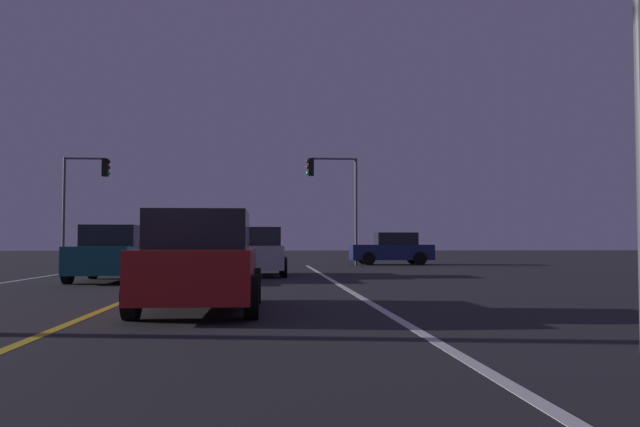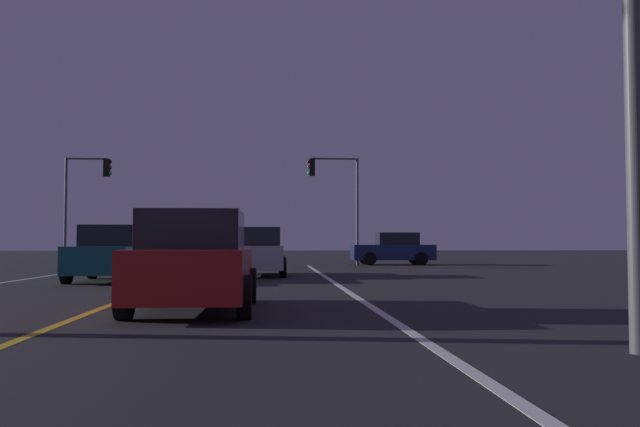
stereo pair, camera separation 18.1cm
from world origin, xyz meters
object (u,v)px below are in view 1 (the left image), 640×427
object	(u,v)px
car_lead_same_lane	(201,263)
traffic_light_near_left	(86,186)
car_crossing_side	(392,249)
traffic_light_near_right	(333,186)
car_oncoming	(112,254)
car_ahead_far	(257,252)

from	to	relation	value
car_lead_same_lane	traffic_light_near_left	size ratio (longest dim) A/B	0.78
car_crossing_side	car_lead_same_lane	size ratio (longest dim) A/B	1.00
car_crossing_side	car_lead_same_lane	xyz separation A→B (m)	(-7.73, -23.22, 0.00)
car_crossing_side	traffic_light_near_left	size ratio (longest dim) A/B	0.78
traffic_light_near_right	car_oncoming	bearing A→B (deg)	59.15
car_oncoming	car_lead_same_lane	world-z (taller)	same
traffic_light_near_right	traffic_light_near_left	xyz separation A→B (m)	(-12.58, 0.00, -0.10)
car_crossing_side	traffic_light_near_left	bearing A→B (deg)	1.91
car_oncoming	traffic_light_near_left	bearing A→B (deg)	-161.67
car_ahead_far	car_lead_same_lane	world-z (taller)	same
car_crossing_side	car_lead_same_lane	distance (m)	24.47
car_lead_same_lane	car_oncoming	bearing A→B (deg)	21.44
car_lead_same_lane	traffic_light_near_right	distance (m)	23.37
car_ahead_far	traffic_light_near_left	bearing A→B (deg)	39.71
car_lead_same_lane	traffic_light_near_right	xyz separation A→B (m)	(4.51, 22.69, 3.30)
car_oncoming	traffic_light_near_left	xyz separation A→B (m)	(-4.49, 13.55, 3.21)
car_lead_same_lane	traffic_light_near_left	xyz separation A→B (m)	(-8.08, 22.69, 3.21)
car_ahead_far	car_lead_same_lane	size ratio (longest dim) A/B	1.00
car_ahead_far	car_crossing_side	bearing A→B (deg)	-31.86
car_crossing_side	car_lead_same_lane	bearing A→B (deg)	71.59
car_oncoming	car_crossing_side	bearing A→B (deg)	141.20
car_ahead_far	traffic_light_near_right	bearing A→B (deg)	-19.28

